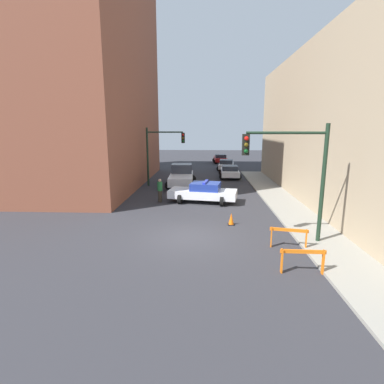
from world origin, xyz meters
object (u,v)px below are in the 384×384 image
white_truck (181,176)px  traffic_cone (231,219)px  parked_car_far (220,159)px  police_car (203,192)px  traffic_light_near (297,166)px  traffic_light_far (160,148)px  barrier_front (303,257)px  parked_car_near (230,171)px  pedestrian_crossing (160,190)px  barrier_mid (289,235)px  parked_car_mid (226,165)px

white_truck → traffic_cone: size_ratio=8.32×
parked_car_far → police_car: bearing=-97.6°
traffic_light_near → traffic_light_far: (-8.03, 13.64, -0.13)m
police_car → barrier_front: size_ratio=3.09×
parked_car_near → barrier_front: 21.44m
pedestrian_crossing → barrier_front: bearing=117.2°
barrier_front → barrier_mid: size_ratio=1.01×
police_car → barrier_front: bearing=-151.2°
traffic_light_near → police_car: bearing=118.3°
parked_car_near → parked_car_mid: bearing=91.1°
traffic_light_near → parked_car_far: traffic_light_near is taller
parked_car_mid → barrier_front: size_ratio=2.78×
police_car → parked_car_mid: bearing=0.7°
barrier_front → police_car: bearing=108.9°
parked_car_far → barrier_front: parked_car_far is taller
white_truck → parked_car_mid: 11.91m
traffic_light_near → police_car: (-4.07, 7.55, -2.81)m
parked_car_near → pedestrian_crossing: 12.40m
traffic_light_near → barrier_mid: size_ratio=3.29×
barrier_mid → traffic_light_far: bearing=118.3°
parked_car_mid → traffic_cone: 22.07m
white_truck → barrier_mid: white_truck is taller
barrier_mid → police_car: bearing=114.5°
parked_car_far → barrier_front: bearing=-90.1°
traffic_light_far → parked_car_far: bearing=71.2°
police_car → parked_car_far: bearing=4.4°
traffic_light_far → barrier_front: 18.46m
parked_car_mid → parked_car_far: (-0.35, 7.87, 0.00)m
parked_car_far → pedestrian_crossing: size_ratio=2.63×
traffic_light_near → barrier_mid: bearing=-117.1°
parked_car_far → traffic_light_near: bearing=-89.1°
barrier_front → traffic_light_near: bearing=81.1°
parked_car_near → barrier_front: size_ratio=2.71×
parked_car_near → barrier_mid: parked_car_near is taller
parked_car_mid → police_car: bearing=-93.6°
traffic_light_far → police_car: (3.96, -6.09, -2.67)m
traffic_light_near → barrier_front: 4.19m
parked_car_near → traffic_cone: bearing=-92.8°
parked_car_mid → pedestrian_crossing: pedestrian_crossing is taller
parked_car_mid → traffic_light_near: bearing=-81.3°
traffic_light_far → pedestrian_crossing: 6.72m
parked_car_far → pedestrian_crossing: (-5.48, -24.91, 0.19)m
traffic_light_far → barrier_front: traffic_light_far is taller
barrier_mid → traffic_cone: barrier_mid is taller
barrier_mid → traffic_cone: 3.85m
parked_car_mid → pedestrian_crossing: (-5.82, -17.05, 0.19)m
traffic_light_far → parked_car_mid: size_ratio=1.17×
police_car → parked_car_mid: 17.20m
traffic_light_far → pedestrian_crossing: traffic_light_far is taller
barrier_front → pedestrian_crossing: bearing=122.5°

